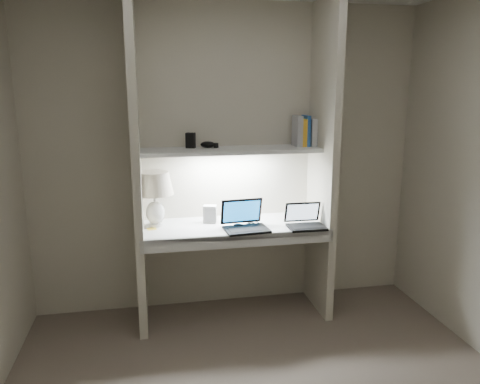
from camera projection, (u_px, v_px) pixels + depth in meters
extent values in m
cube|color=beige|center=(227.00, 159.00, 3.87)|extent=(3.20, 0.01, 2.50)
cube|color=beige|center=(137.00, 168.00, 3.47)|extent=(0.06, 0.55, 2.50)
cube|color=beige|center=(323.00, 162.00, 3.74)|extent=(0.06, 0.55, 2.50)
cube|color=white|center=(233.00, 227.00, 3.72)|extent=(1.40, 0.55, 0.04)
cube|color=silver|center=(240.00, 241.00, 3.48)|extent=(1.46, 0.03, 0.10)
cube|color=silver|center=(231.00, 150.00, 3.68)|extent=(1.40, 0.36, 0.03)
cube|color=white|center=(231.00, 153.00, 3.68)|extent=(0.60, 0.04, 0.02)
cylinder|color=white|center=(156.00, 225.00, 3.67)|extent=(0.11, 0.11, 0.02)
ellipsoid|color=white|center=(155.00, 213.00, 3.65)|extent=(0.15, 0.15, 0.18)
cylinder|color=white|center=(155.00, 199.00, 3.63)|extent=(0.02, 0.02, 0.08)
sphere|color=#FFD899|center=(154.00, 189.00, 3.61)|extent=(0.04, 0.04, 0.04)
cube|color=black|center=(247.00, 230.00, 3.55)|extent=(0.35, 0.25, 0.02)
cube|color=black|center=(247.00, 228.00, 3.55)|extent=(0.29, 0.18, 0.00)
cube|color=black|center=(241.00, 211.00, 3.66)|extent=(0.33, 0.09, 0.21)
cube|color=#1A80E1|center=(242.00, 211.00, 3.65)|extent=(0.29, 0.07, 0.17)
cube|color=black|center=(307.00, 227.00, 3.61)|extent=(0.29, 0.20, 0.02)
cube|color=black|center=(307.00, 226.00, 3.61)|extent=(0.24, 0.14, 0.00)
cube|color=black|center=(302.00, 212.00, 3.71)|extent=(0.28, 0.06, 0.17)
cube|color=#CDE4FB|center=(302.00, 212.00, 3.70)|extent=(0.25, 0.05, 0.13)
cube|color=silver|center=(210.00, 214.00, 3.75)|extent=(0.12, 0.10, 0.14)
ellipsoid|color=black|center=(238.00, 226.00, 3.63)|extent=(0.10, 0.07, 0.03)
torus|color=black|center=(253.00, 223.00, 3.74)|extent=(0.11, 0.11, 0.01)
cube|color=gold|center=(152.00, 229.00, 3.59)|extent=(0.08, 0.08, 0.00)
cube|color=white|center=(320.00, 132.00, 3.83)|extent=(0.04, 0.16, 0.22)
cube|color=navy|center=(316.00, 130.00, 3.82)|extent=(0.05, 0.16, 0.25)
cube|color=#B9B8B4|center=(311.00, 132.00, 3.82)|extent=(0.05, 0.16, 0.22)
cube|color=#24539D|center=(306.00, 131.00, 3.81)|extent=(0.03, 0.16, 0.25)
cube|color=gold|center=(302.00, 132.00, 3.80)|extent=(0.04, 0.16, 0.22)
cube|color=#9B9A9E|center=(297.00, 131.00, 3.79)|extent=(0.05, 0.16, 0.25)
cube|color=black|center=(191.00, 140.00, 3.68)|extent=(0.08, 0.07, 0.12)
ellipsoid|color=black|center=(208.00, 145.00, 3.69)|extent=(0.15, 0.13, 0.05)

